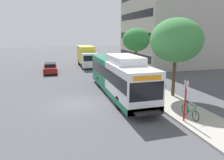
# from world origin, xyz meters

# --- Properties ---
(ground_plane) EXTENTS (120.00, 120.00, 0.00)m
(ground_plane) POSITION_xyz_m (0.00, 8.00, 0.00)
(ground_plane) COLOR #4C4C51
(sidewalk_curb) EXTENTS (3.00, 56.00, 0.14)m
(sidewalk_curb) POSITION_xyz_m (7.00, 6.00, 0.07)
(sidewalk_curb) COLOR #A8A399
(sidewalk_curb) RESTS_ON ground
(transit_bus) EXTENTS (2.58, 12.25, 3.65)m
(transit_bus) POSITION_xyz_m (3.83, 1.64, 1.70)
(transit_bus) COLOR white
(transit_bus) RESTS_ON ground
(bus_stop_sign_pole) EXTENTS (0.10, 0.36, 2.60)m
(bus_stop_sign_pole) POSITION_xyz_m (5.85, -5.19, 1.65)
(bus_stop_sign_pole) COLOR red
(bus_stop_sign_pole) RESTS_ON sidewalk_curb
(bicycle_parked) EXTENTS (0.52, 1.76, 1.02)m
(bicycle_parked) POSITION_xyz_m (6.51, -4.89, 0.56)
(bicycle_parked) COLOR black
(bicycle_parked) RESTS_ON sidewalk_curb
(street_tree_near_stop) EXTENTS (4.26, 4.26, 6.50)m
(street_tree_near_stop) POSITION_xyz_m (8.10, -0.27, 4.82)
(street_tree_near_stop) COLOR #4C3823
(street_tree_near_stop) RESTS_ON sidewalk_curb
(street_tree_mid_block) EXTENTS (3.28, 3.28, 5.85)m
(street_tree_mid_block) POSITION_xyz_m (8.06, 8.23, 4.58)
(street_tree_mid_block) COLOR #4C3823
(street_tree_mid_block) RESTS_ON sidewalk_curb
(parked_car_far_lane) EXTENTS (1.80, 4.50, 1.33)m
(parked_car_far_lane) POSITION_xyz_m (-2.12, 14.17, 0.66)
(parked_car_far_lane) COLOR maroon
(parked_car_far_lane) RESTS_ON ground
(box_truck_background) EXTENTS (2.32, 7.01, 3.25)m
(box_truck_background) POSITION_xyz_m (3.59, 18.27, 1.74)
(box_truck_background) COLOR silver
(box_truck_background) RESTS_ON ground
(lattice_comm_tower) EXTENTS (1.10, 1.10, 30.41)m
(lattice_comm_tower) POSITION_xyz_m (19.24, 29.56, 10.16)
(lattice_comm_tower) COLOR #B7B7BC
(lattice_comm_tower) RESTS_ON ground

